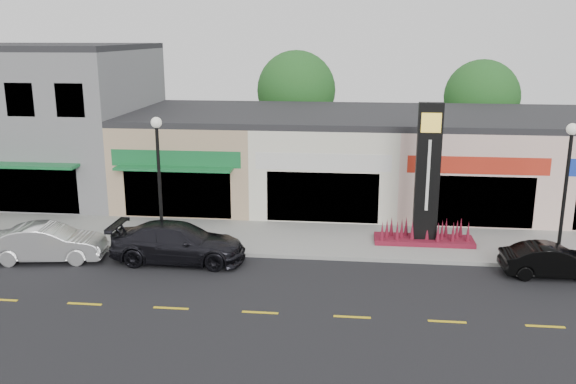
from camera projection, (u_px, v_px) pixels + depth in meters
The scene contains 15 objects.
ground at pixel (353, 281), 22.50m from camera, with size 120.00×120.00×0.00m, color black.
sidewalk at pixel (353, 240), 26.67m from camera, with size 52.00×4.30×0.15m, color gray.
curb at pixel (353, 259), 24.50m from camera, with size 52.00×0.20×0.15m, color gray.
building_grey_2story at pixel (36, 120), 34.40m from camera, with size 12.00×10.95×8.30m.
shop_beige at pixel (202, 153), 33.82m from camera, with size 7.00×10.85×4.80m.
shop_cream at pixel (328, 156), 33.09m from camera, with size 7.00×10.01×4.80m.
shop_pink_w at pixel (459, 159), 32.35m from camera, with size 7.00×10.01×4.80m.
tree_rear_west at pixel (296, 90), 40.36m from camera, with size 5.20×5.20×7.83m.
tree_rear_mid at pixel (482, 97), 39.18m from camera, with size 4.80×4.80×7.29m.
lamp_west_near at pixel (159, 169), 24.87m from camera, with size 0.44×0.44×5.47m.
lamp_east_near at pixel (566, 179), 23.19m from camera, with size 0.44×0.44×5.47m.
pylon_sign at pixel (426, 195), 25.65m from camera, with size 4.20×1.30×6.00m.
car_white_van at pixel (48, 243), 24.37m from camera, with size 4.47×1.56×1.47m, color silver.
car_dark_sedan at pixel (178, 243), 24.27m from camera, with size 5.36×2.18×1.56m, color black.
car_black_conv at pixel (552, 261), 22.78m from camera, with size 3.72×1.30×1.23m, color black.
Camera 1 is at (-0.10, -21.08, 8.85)m, focal length 38.00 mm.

